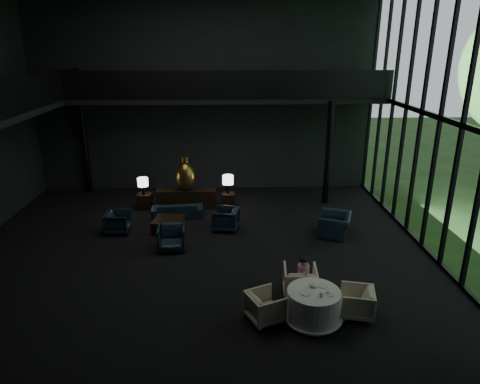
{
  "coord_description": "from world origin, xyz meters",
  "views": [
    {
      "loc": [
        0.88,
        -11.92,
        5.95
      ],
      "look_at": [
        1.29,
        0.5,
        1.67
      ],
      "focal_mm": 32.0,
      "sensor_mm": 36.0,
      "label": 1
    }
  ],
  "objects_px": {
    "dining_table": "(313,307)",
    "child": "(304,269)",
    "lounge_armchair_west": "(118,221)",
    "dining_chair_north": "(300,279)",
    "window_armchair": "(335,221)",
    "dining_chair_west": "(265,305)",
    "bronze_urn": "(186,176)",
    "lounge_armchair_east": "(226,217)",
    "side_table_left": "(145,201)",
    "console": "(187,199)",
    "sofa": "(178,208)",
    "lounge_armchair_south": "(172,236)",
    "table_lamp_left": "(143,183)",
    "table_lamp_right": "(228,181)",
    "coffee_table": "(169,225)",
    "side_table_right": "(228,200)",
    "dining_chair_east": "(357,301)"
  },
  "relations": [
    {
      "from": "dining_table",
      "to": "child",
      "type": "height_order",
      "value": "child"
    },
    {
      "from": "lounge_armchair_west",
      "to": "dining_chair_north",
      "type": "bearing_deg",
      "value": -124.74
    },
    {
      "from": "window_armchair",
      "to": "dining_chair_west",
      "type": "height_order",
      "value": "window_armchair"
    },
    {
      "from": "dining_table",
      "to": "bronze_urn",
      "type": "bearing_deg",
      "value": 115.59
    },
    {
      "from": "window_armchair",
      "to": "lounge_armchair_east",
      "type": "bearing_deg",
      "value": -79.71
    },
    {
      "from": "side_table_left",
      "to": "dining_table",
      "type": "relative_size",
      "value": 0.43
    },
    {
      "from": "console",
      "to": "child",
      "type": "relative_size",
      "value": 3.66
    },
    {
      "from": "sofa",
      "to": "bronze_urn",
      "type": "bearing_deg",
      "value": -110.64
    },
    {
      "from": "lounge_armchair_south",
      "to": "dining_chair_west",
      "type": "relative_size",
      "value": 1.2
    },
    {
      "from": "dining_chair_west",
      "to": "window_armchair",
      "type": "bearing_deg",
      "value": -55.53
    },
    {
      "from": "table_lamp_left",
      "to": "table_lamp_right",
      "type": "relative_size",
      "value": 0.93
    },
    {
      "from": "window_armchair",
      "to": "dining_table",
      "type": "height_order",
      "value": "window_armchair"
    },
    {
      "from": "side_table_left",
      "to": "window_armchair",
      "type": "height_order",
      "value": "window_armchair"
    },
    {
      "from": "lounge_armchair_south",
      "to": "dining_chair_north",
      "type": "relative_size",
      "value": 1.0
    },
    {
      "from": "table_lamp_left",
      "to": "window_armchair",
      "type": "distance_m",
      "value": 7.19
    },
    {
      "from": "table_lamp_right",
      "to": "child",
      "type": "height_order",
      "value": "table_lamp_right"
    },
    {
      "from": "bronze_urn",
      "to": "window_armchair",
      "type": "xyz_separation_m",
      "value": [
        5.09,
        -2.7,
        -0.77
      ]
    },
    {
      "from": "lounge_armchair_east",
      "to": "window_armchair",
      "type": "xyz_separation_m",
      "value": [
        3.58,
        -0.57,
        0.07
      ]
    },
    {
      "from": "table_lamp_left",
      "to": "window_armchair",
      "type": "relative_size",
      "value": 0.57
    },
    {
      "from": "sofa",
      "to": "dining_chair_north",
      "type": "xyz_separation_m",
      "value": [
        3.61,
        -5.3,
        0.13
      ]
    },
    {
      "from": "lounge_armchair_west",
      "to": "coffee_table",
      "type": "relative_size",
      "value": 0.83
    },
    {
      "from": "coffee_table",
      "to": "child",
      "type": "relative_size",
      "value": 1.56
    },
    {
      "from": "console",
      "to": "child",
      "type": "distance_m",
      "value": 7.16
    },
    {
      "from": "side_table_right",
      "to": "sofa",
      "type": "relative_size",
      "value": 0.33
    },
    {
      "from": "dining_table",
      "to": "dining_chair_north",
      "type": "height_order",
      "value": "dining_chair_north"
    },
    {
      "from": "dining_chair_north",
      "to": "dining_chair_east",
      "type": "relative_size",
      "value": 1.22
    },
    {
      "from": "coffee_table",
      "to": "dining_chair_north",
      "type": "bearing_deg",
      "value": -46.96
    },
    {
      "from": "dining_chair_north",
      "to": "child",
      "type": "bearing_deg",
      "value": 139.35
    },
    {
      "from": "sofa",
      "to": "lounge_armchair_west",
      "type": "xyz_separation_m",
      "value": [
        -1.83,
        -1.34,
        0.08
      ]
    },
    {
      "from": "coffee_table",
      "to": "sofa",
      "type": "bearing_deg",
      "value": 82.25
    },
    {
      "from": "side_table_right",
      "to": "coffee_table",
      "type": "distance_m",
      "value": 3.03
    },
    {
      "from": "side_table_right",
      "to": "coffee_table",
      "type": "xyz_separation_m",
      "value": [
        -2.02,
        -2.25,
        -0.05
      ]
    },
    {
      "from": "lounge_armchair_south",
      "to": "dining_chair_east",
      "type": "bearing_deg",
      "value": -40.9
    },
    {
      "from": "side_table_left",
      "to": "coffee_table",
      "type": "distance_m",
      "value": 2.45
    },
    {
      "from": "bronze_urn",
      "to": "side_table_right",
      "type": "relative_size",
      "value": 2.45
    },
    {
      "from": "lounge_armchair_south",
      "to": "dining_chair_west",
      "type": "height_order",
      "value": "lounge_armchair_south"
    },
    {
      "from": "table_lamp_left",
      "to": "window_armchair",
      "type": "xyz_separation_m",
      "value": [
        6.69,
        -2.58,
        -0.54
      ]
    },
    {
      "from": "bronze_urn",
      "to": "child",
      "type": "distance_m",
      "value": 7.16
    },
    {
      "from": "side_table_left",
      "to": "dining_chair_east",
      "type": "height_order",
      "value": "dining_chair_east"
    },
    {
      "from": "coffee_table",
      "to": "lounge_armchair_east",
      "type": "bearing_deg",
      "value": 1.21
    },
    {
      "from": "bronze_urn",
      "to": "coffee_table",
      "type": "bearing_deg",
      "value": -101.03
    },
    {
      "from": "sofa",
      "to": "lounge_armchair_east",
      "type": "relative_size",
      "value": 1.87
    },
    {
      "from": "table_lamp_right",
      "to": "dining_chair_north",
      "type": "relative_size",
      "value": 0.79
    },
    {
      "from": "console",
      "to": "coffee_table",
      "type": "relative_size",
      "value": 2.35
    },
    {
      "from": "dining_table",
      "to": "dining_chair_east",
      "type": "height_order",
      "value": "dining_table"
    },
    {
      "from": "sofa",
      "to": "window_armchair",
      "type": "xyz_separation_m",
      "value": [
        5.34,
        -1.78,
        0.19
      ]
    },
    {
      "from": "side_table_right",
      "to": "dining_chair_east",
      "type": "xyz_separation_m",
      "value": [
        2.92,
        -7.21,
        0.1
      ]
    },
    {
      "from": "lounge_armchair_east",
      "to": "dining_table",
      "type": "xyz_separation_m",
      "value": [
        1.97,
        -5.14,
        -0.11
      ]
    },
    {
      "from": "sofa",
      "to": "table_lamp_left",
      "type": "bearing_deg",
      "value": -35.91
    },
    {
      "from": "bronze_urn",
      "to": "coffee_table",
      "type": "height_order",
      "value": "bronze_urn"
    }
  ]
}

